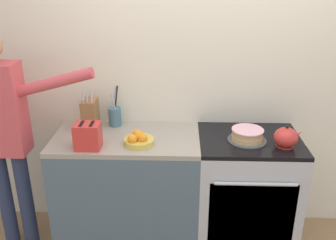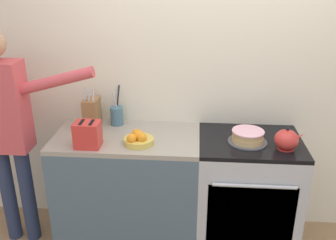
{
  "view_description": "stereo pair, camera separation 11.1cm",
  "coord_description": "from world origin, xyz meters",
  "px_view_note": "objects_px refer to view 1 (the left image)",
  "views": [
    {
      "loc": [
        -0.25,
        -2.22,
        2.09
      ],
      "look_at": [
        -0.33,
        0.27,
        1.07
      ],
      "focal_mm": 40.0,
      "sensor_mm": 36.0,
      "label": 1
    },
    {
      "loc": [
        -0.14,
        -2.21,
        2.09
      ],
      "look_at": [
        -0.33,
        0.27,
        1.07
      ],
      "focal_mm": 40.0,
      "sensor_mm": 36.0,
      "label": 2
    }
  ],
  "objects_px": {
    "layer_cake": "(247,135)",
    "fruit_bowl": "(139,139)",
    "knife_block": "(90,114)",
    "stove_range": "(245,191)",
    "utensil_crock": "(115,116)",
    "person_baker": "(4,126)",
    "tea_kettle": "(286,137)",
    "toaster": "(88,136)"
  },
  "relations": [
    {
      "from": "layer_cake",
      "to": "fruit_bowl",
      "type": "height_order",
      "value": "fruit_bowl"
    },
    {
      "from": "knife_block",
      "to": "layer_cake",
      "type": "bearing_deg",
      "value": -8.7
    },
    {
      "from": "fruit_bowl",
      "to": "stove_range",
      "type": "bearing_deg",
      "value": 8.77
    },
    {
      "from": "utensil_crock",
      "to": "person_baker",
      "type": "distance_m",
      "value": 0.81
    },
    {
      "from": "person_baker",
      "to": "knife_block",
      "type": "bearing_deg",
      "value": 18.66
    },
    {
      "from": "layer_cake",
      "to": "tea_kettle",
      "type": "xyz_separation_m",
      "value": [
        0.25,
        -0.08,
        0.03
      ]
    },
    {
      "from": "layer_cake",
      "to": "person_baker",
      "type": "bearing_deg",
      "value": -178.68
    },
    {
      "from": "tea_kettle",
      "to": "utensil_crock",
      "type": "distance_m",
      "value": 1.3
    },
    {
      "from": "tea_kettle",
      "to": "layer_cake",
      "type": "bearing_deg",
      "value": 162.06
    },
    {
      "from": "knife_block",
      "to": "person_baker",
      "type": "bearing_deg",
      "value": -159.15
    },
    {
      "from": "stove_range",
      "to": "layer_cake",
      "type": "bearing_deg",
      "value": -127.45
    },
    {
      "from": "tea_kettle",
      "to": "toaster",
      "type": "relative_size",
      "value": 1.05
    },
    {
      "from": "fruit_bowl",
      "to": "person_baker",
      "type": "distance_m",
      "value": 0.98
    },
    {
      "from": "knife_block",
      "to": "person_baker",
      "type": "height_order",
      "value": "person_baker"
    },
    {
      "from": "fruit_bowl",
      "to": "tea_kettle",
      "type": "bearing_deg",
      "value": 0.12
    },
    {
      "from": "layer_cake",
      "to": "utensil_crock",
      "type": "relative_size",
      "value": 0.85
    },
    {
      "from": "utensil_crock",
      "to": "toaster",
      "type": "relative_size",
      "value": 1.71
    },
    {
      "from": "fruit_bowl",
      "to": "toaster",
      "type": "bearing_deg",
      "value": -168.77
    },
    {
      "from": "toaster",
      "to": "fruit_bowl",
      "type": "bearing_deg",
      "value": 11.23
    },
    {
      "from": "layer_cake",
      "to": "person_baker",
      "type": "height_order",
      "value": "person_baker"
    },
    {
      "from": "layer_cake",
      "to": "toaster",
      "type": "height_order",
      "value": "toaster"
    },
    {
      "from": "layer_cake",
      "to": "person_baker",
      "type": "relative_size",
      "value": 0.16
    },
    {
      "from": "utensil_crock",
      "to": "toaster",
      "type": "bearing_deg",
      "value": -106.56
    },
    {
      "from": "layer_cake",
      "to": "knife_block",
      "type": "xyz_separation_m",
      "value": [
        -1.18,
        0.18,
        0.08
      ]
    },
    {
      "from": "stove_range",
      "to": "tea_kettle",
      "type": "distance_m",
      "value": 0.59
    },
    {
      "from": "layer_cake",
      "to": "fruit_bowl",
      "type": "bearing_deg",
      "value": -173.83
    },
    {
      "from": "knife_block",
      "to": "toaster",
      "type": "height_order",
      "value": "knife_block"
    },
    {
      "from": "stove_range",
      "to": "layer_cake",
      "type": "height_order",
      "value": "layer_cake"
    },
    {
      "from": "knife_block",
      "to": "tea_kettle",
      "type": "bearing_deg",
      "value": -10.39
    },
    {
      "from": "stove_range",
      "to": "person_baker",
      "type": "height_order",
      "value": "person_baker"
    },
    {
      "from": "knife_block",
      "to": "toaster",
      "type": "bearing_deg",
      "value": -80.31
    },
    {
      "from": "stove_range",
      "to": "person_baker",
      "type": "relative_size",
      "value": 0.54
    },
    {
      "from": "layer_cake",
      "to": "fruit_bowl",
      "type": "distance_m",
      "value": 0.78
    },
    {
      "from": "layer_cake",
      "to": "person_baker",
      "type": "xyz_separation_m",
      "value": [
        -1.76,
        -0.04,
        0.06
      ]
    },
    {
      "from": "tea_kettle",
      "to": "utensil_crock",
      "type": "xyz_separation_m",
      "value": [
        -1.26,
        0.34,
        0.01
      ]
    },
    {
      "from": "stove_range",
      "to": "toaster",
      "type": "relative_size",
      "value": 4.79
    },
    {
      "from": "stove_range",
      "to": "fruit_bowl",
      "type": "bearing_deg",
      "value": -171.23
    },
    {
      "from": "stove_range",
      "to": "person_baker",
      "type": "bearing_deg",
      "value": -177.39
    },
    {
      "from": "utensil_crock",
      "to": "fruit_bowl",
      "type": "height_order",
      "value": "utensil_crock"
    },
    {
      "from": "stove_range",
      "to": "fruit_bowl",
      "type": "distance_m",
      "value": 0.96
    },
    {
      "from": "knife_block",
      "to": "person_baker",
      "type": "distance_m",
      "value": 0.62
    },
    {
      "from": "layer_cake",
      "to": "tea_kettle",
      "type": "bearing_deg",
      "value": -17.94
    }
  ]
}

